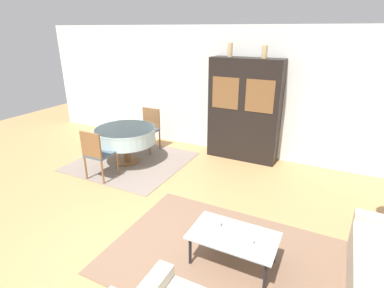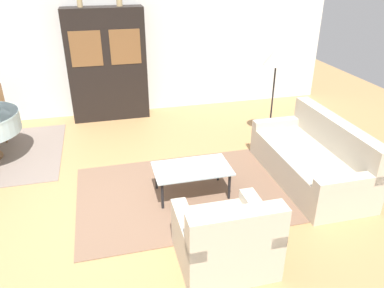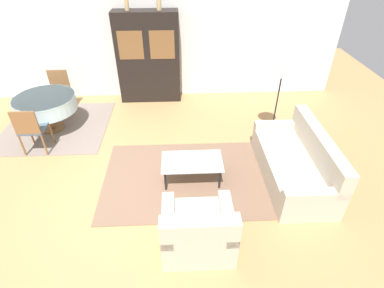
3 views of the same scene
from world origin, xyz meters
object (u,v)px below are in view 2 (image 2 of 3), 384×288
Objects in this scene: armchair at (226,240)px; couch at (313,160)px; display_cabinet at (107,65)px; bowl at (207,166)px; coffee_table at (192,170)px; cup at (174,164)px; floor_lamp at (276,60)px.

couch is at bearing 36.91° from armchair.
display_cabinet reaches higher than bowl.
armchair is (-1.74, -1.30, 0.00)m from couch.
coffee_table is at bearing 88.86° from couch.
couch is at bearing -3.07° from cup.
couch is 1.23× the size of floor_lamp.
display_cabinet is 3.15m from cup.
armchair is 9.86× the size of cup.
coffee_table is 0.25m from cup.
floor_lamp is at bearing -33.34° from display_cabinet.
coffee_table is 2.44m from floor_lamp.
display_cabinet is 3.38m from bowl.
floor_lamp is (1.73, 2.70, 1.09)m from armchair.
display_cabinet is at bearing 102.30° from cup.
display_cabinet reaches higher than cup.
bowl is at bearing 90.90° from couch.
cup is (-1.97, -1.29, -0.95)m from floor_lamp.
couch reaches higher than cup.
bowl is at bearing -137.71° from floor_lamp.
bowl is (0.16, 1.28, 0.12)m from armchair.
display_cabinet reaches higher than armchair.
cup is (-0.22, 0.07, 0.08)m from coffee_table.
cup is (-0.24, 1.41, 0.14)m from armchair.
floor_lamp is at bearing 42.29° from bowl.
armchair reaches higher than bowl.
coffee_table is at bearing -74.11° from display_cabinet.
cup is 0.42m from bowl.
armchair is 0.45× the size of display_cabinet.
armchair is at bearing -78.57° from display_cabinet.
couch reaches higher than bowl.
floor_lamp is 11.05× the size of bowl.
coffee_table is 6.89× the size of bowl.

